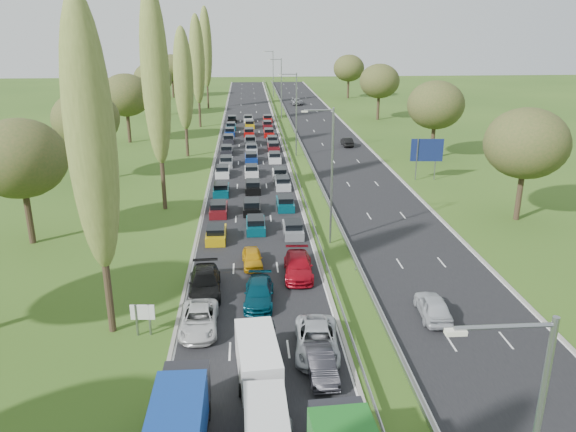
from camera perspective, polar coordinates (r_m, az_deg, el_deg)
name	(u,v)px	position (r m, az deg, el deg)	size (l,w,h in m)	color
ground	(295,153)	(85.53, 0.72, 6.42)	(260.00, 260.00, 0.00)	#2E4E18
near_carriageway	(250,150)	(87.67, -3.85, 6.69)	(10.50, 215.00, 0.04)	black
far_carriageway	(337,149)	(88.77, 4.95, 6.82)	(10.50, 215.00, 0.04)	black
central_reservation	(294,146)	(87.85, 0.58, 7.13)	(2.36, 215.00, 0.32)	gray
lamp_columns	(296,115)	(82.46, 0.85, 10.20)	(0.18, 140.18, 12.00)	gray
poplar_row	(174,77)	(72.17, -11.54, 13.69)	(2.80, 127.80, 22.44)	#2D2116
woodland_left	(78,124)	(69.45, -20.55, 8.77)	(8.00, 166.00, 11.10)	#2D2116
woodland_right	(457,114)	(75.55, 16.78, 9.90)	(8.00, 153.00, 11.10)	#2D2116
traffic_queue_fill	(251,155)	(82.45, -3.81, 6.22)	(9.13, 68.90, 0.80)	#BF990C
near_car_2	(199,320)	(36.66, -9.02, -10.37)	(2.32, 5.03, 1.40)	silver
near_car_3	(205,283)	(41.23, -8.42, -6.71)	(2.25, 5.53, 1.60)	black
near_car_7	(259,293)	(39.53, -2.97, -7.83)	(2.00, 4.93, 1.43)	#043343
near_car_8	(252,258)	(45.34, -3.65, -4.29)	(1.54, 3.83, 1.31)	#CE940D
near_car_9	(321,364)	(32.14, 3.33, -14.74)	(1.48, 4.24, 1.40)	black
near_car_10	(317,340)	(34.03, 2.94, -12.50)	(2.54, 5.52, 1.53)	#B0B3BA
near_car_11	(298,266)	(43.50, 1.05, -5.12)	(2.17, 5.34, 1.55)	#9C0916
near_car_12	(297,265)	(43.94, 0.96, -5.02)	(1.58, 3.92, 1.34)	silver
far_car_0	(433,306)	(38.87, 14.53, -8.87)	(1.82, 4.51, 1.54)	#B2B5BC
far_car_1	(347,142)	(90.82, 6.02, 7.51)	(1.42, 4.08, 1.34)	black
far_car_2	(297,101)	(138.80, 0.89, 11.58)	(2.48, 5.38, 1.50)	gray
blue_lorry	(179,431)	(26.47, -11.01, -20.65)	(2.26, 8.13, 3.43)	black
white_van_front	(266,428)	(27.41, -2.21, -20.71)	(1.98, 5.04, 2.03)	silver
white_van_rear	(258,356)	(31.99, -3.10, -14.05)	(2.14, 5.45, 2.19)	white
info_sign	(143,316)	(36.50, -14.54, -9.76)	(1.50, 0.20, 2.10)	gray
direction_sign	(427,152)	(71.67, 13.92, 6.34)	(3.99, 0.43, 5.20)	gray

